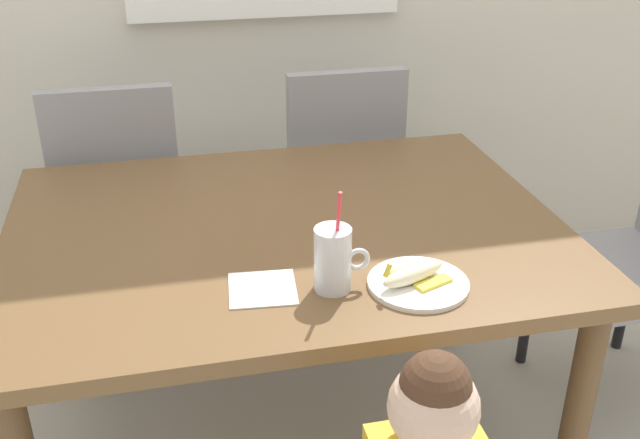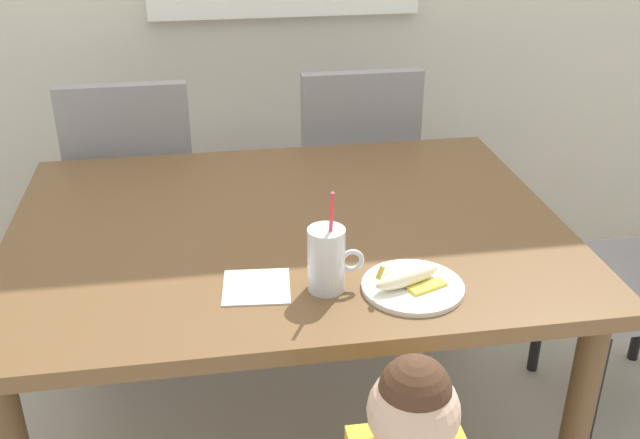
# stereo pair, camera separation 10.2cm
# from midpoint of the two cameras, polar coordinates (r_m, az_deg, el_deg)

# --- Properties ---
(ground_plane) EXTENTS (24.00, 24.00, 0.00)m
(ground_plane) POSITION_cam_midpoint_polar(r_m,az_deg,el_deg) (2.37, -0.88, -16.56)
(ground_plane) COLOR #B7B2A8
(dining_table) EXTENTS (1.45, 1.09, 0.74)m
(dining_table) POSITION_cam_midpoint_polar(r_m,az_deg,el_deg) (1.98, -1.01, -2.55)
(dining_table) COLOR brown
(dining_table) RESTS_ON ground
(dining_chair_left) EXTENTS (0.44, 0.44, 0.96)m
(dining_chair_left) POSITION_cam_midpoint_polar(r_m,az_deg,el_deg) (2.69, -13.01, 2.25)
(dining_chair_left) COLOR gray
(dining_chair_left) RESTS_ON ground
(dining_chair_right) EXTENTS (0.44, 0.45, 0.96)m
(dining_chair_right) POSITION_cam_midpoint_polar(r_m,az_deg,el_deg) (2.76, 3.68, 3.59)
(dining_chair_right) COLOR gray
(dining_chair_right) RESTS_ON ground
(milk_cup) EXTENTS (0.13, 0.08, 0.25)m
(milk_cup) POSITION_cam_midpoint_polar(r_m,az_deg,el_deg) (1.62, 2.35, -3.40)
(milk_cup) COLOR silver
(milk_cup) RESTS_ON dining_table
(snack_plate) EXTENTS (0.23, 0.23, 0.01)m
(snack_plate) POSITION_cam_midpoint_polar(r_m,az_deg,el_deg) (1.67, 8.95, -5.21)
(snack_plate) COLOR white
(snack_plate) RESTS_ON dining_table
(peeled_banana) EXTENTS (0.18, 0.13, 0.07)m
(peeled_banana) POSITION_cam_midpoint_polar(r_m,az_deg,el_deg) (1.66, 8.63, -4.45)
(peeled_banana) COLOR #F4EAC6
(peeled_banana) RESTS_ON snack_plate
(paper_napkin) EXTENTS (0.16, 0.16, 0.00)m
(paper_napkin) POSITION_cam_midpoint_polar(r_m,az_deg,el_deg) (1.66, -3.19, -5.26)
(paper_napkin) COLOR white
(paper_napkin) RESTS_ON dining_table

